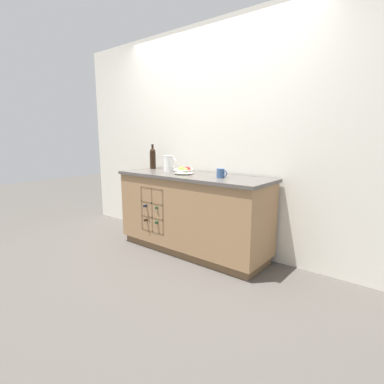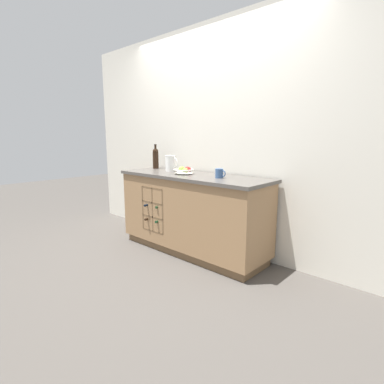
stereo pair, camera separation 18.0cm
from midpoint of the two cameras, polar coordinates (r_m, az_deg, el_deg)
The scene contains 7 objects.
ground_plane at distance 3.51m, azimuth 1.50°, elevation -11.19°, with size 14.00×14.00×0.00m, color #4C4742.
back_wall at distance 3.53m, azimuth 5.38°, elevation 10.10°, with size 4.40×0.06×2.55m, color silver.
kitchen_island at distance 3.37m, azimuth 1.46°, elevation -4.04°, with size 1.81×0.63×0.89m.
fruit_bowl at distance 3.32m, azimuth -0.01°, elevation 4.10°, with size 0.23×0.23×0.08m.
white_pitcher at distance 3.59m, azimuth -2.66°, elevation 5.54°, with size 0.19×0.12×0.19m.
ceramic_mug at distance 3.02m, azimuth 6.97°, elevation 3.54°, with size 0.12×0.08×0.09m.
standing_wine_bottle at distance 3.90m, azimuth -5.63°, elevation 6.52°, with size 0.08×0.08×0.31m.
Camera 2 is at (2.19, -2.41, 1.31)m, focal length 28.00 mm.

